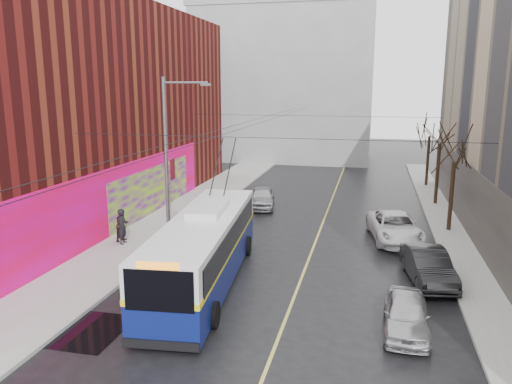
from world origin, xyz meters
TOP-DOWN VIEW (x-y plane):
  - ground at (0.00, 0.00)m, footprint 140.00×140.00m
  - sidewalk_left at (-8.00, 12.00)m, footprint 4.00×60.00m
  - sidewalk_right at (9.00, 12.00)m, footprint 2.00×60.00m
  - lane_line at (1.50, 14.00)m, footprint 0.12×50.00m
  - building_left at (-15.99, 13.99)m, footprint 12.11×36.00m
  - building_far at (-6.00, 44.99)m, footprint 20.50×12.10m
  - streetlight_pole at (-6.14, 10.00)m, footprint 2.65×0.60m
  - catenary_wires at (-2.54, 14.77)m, footprint 18.00×60.00m
  - tree_near at (9.00, 16.00)m, footprint 3.20×3.20m
  - tree_mid at (9.00, 23.00)m, footprint 3.20×3.20m
  - tree_far at (9.00, 30.00)m, footprint 3.20×3.20m
  - puddle at (-5.06, 0.06)m, footprint 2.20×2.92m
  - pigeons_flying at (-2.28, 9.11)m, footprint 4.15×2.19m
  - trolleybus at (-2.58, 5.15)m, footprint 3.77×12.40m
  - parked_car_a at (5.80, 2.61)m, footprint 1.65×3.91m
  - parked_car_b at (7.00, 7.60)m, footprint 2.30×4.71m
  - parked_car_c at (5.80, 13.57)m, footprint 3.45×5.85m
  - following_car at (-3.17, 19.42)m, footprint 2.45×4.55m
  - pedestrian_a at (-8.59, 9.11)m, footprint 0.51×0.73m
  - pedestrian_b at (-8.82, 9.56)m, footprint 0.87×1.02m

SIDE VIEW (x-z plane):
  - ground at x=0.00m, z-range 0.00..0.00m
  - lane_line at x=1.50m, z-range 0.00..0.01m
  - puddle at x=-5.06m, z-range 0.00..0.01m
  - sidewalk_left at x=-8.00m, z-range 0.00..0.15m
  - sidewalk_right at x=9.00m, z-range 0.00..0.15m
  - parked_car_a at x=5.80m, z-range 0.00..1.32m
  - following_car at x=-3.17m, z-range 0.00..1.47m
  - parked_car_b at x=7.00m, z-range 0.00..1.48m
  - parked_car_c at x=5.80m, z-range 0.00..1.53m
  - pedestrian_b at x=-8.82m, z-range 0.15..1.96m
  - pedestrian_a at x=-8.59m, z-range 0.15..2.05m
  - trolleybus at x=-2.58m, z-range -1.29..4.52m
  - streetlight_pole at x=-6.14m, z-range 0.35..9.35m
  - tree_near at x=9.00m, z-range 1.78..8.18m
  - tree_far at x=9.00m, z-range 1.86..8.43m
  - tree_mid at x=9.00m, z-range 1.91..8.59m
  - catenary_wires at x=-2.54m, z-range 6.13..6.36m
  - building_left at x=-15.99m, z-range -0.01..13.99m
  - pigeons_flying at x=-2.28m, z-range 6.30..8.62m
  - building_far at x=-6.00m, z-range 0.02..18.02m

